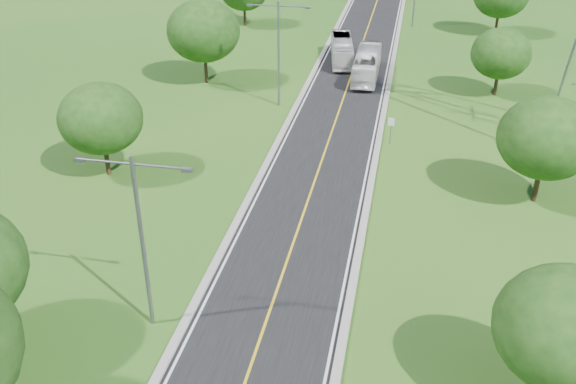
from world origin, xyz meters
name	(u,v)px	position (x,y,z in m)	size (l,w,h in m)	color
ground	(356,63)	(0.00, 60.00, 0.00)	(260.00, 260.00, 0.00)	#215618
road	(361,48)	(0.00, 66.00, 0.03)	(8.00, 150.00, 0.06)	black
curb_left	(327,46)	(-4.25, 66.00, 0.11)	(0.50, 150.00, 0.22)	gray
curb_right	(395,49)	(4.25, 66.00, 0.11)	(0.50, 150.00, 0.22)	gray
speed_limit_sign	(391,126)	(5.20, 37.98, 1.60)	(0.55, 0.09, 2.40)	slate
streetlight_near_left	(141,230)	(-6.00, 12.00, 5.94)	(5.90, 0.25, 10.00)	slate
streetlight_mid_left	(279,45)	(-6.00, 45.00, 5.94)	(5.90, 0.25, 10.00)	slate
tree_lb	(101,118)	(-16.00, 28.00, 4.64)	(6.30, 6.30, 7.33)	black
tree_lc	(203,31)	(-15.00, 50.00, 5.58)	(7.56, 7.56, 8.79)	black
tree_ra	(567,329)	(14.00, 10.00, 4.64)	(6.30, 6.30, 7.33)	black
tree_rb	(547,138)	(16.00, 30.00, 4.95)	(6.72, 6.72, 7.82)	black
tree_rc	(501,54)	(15.00, 52.00, 4.33)	(5.88, 5.88, 6.84)	black
bus_outbound	(367,65)	(1.68, 54.75, 1.53)	(2.46, 10.53, 2.93)	white
bus_inbound	(342,50)	(-1.69, 60.03, 1.43)	(2.30, 9.83, 2.74)	white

